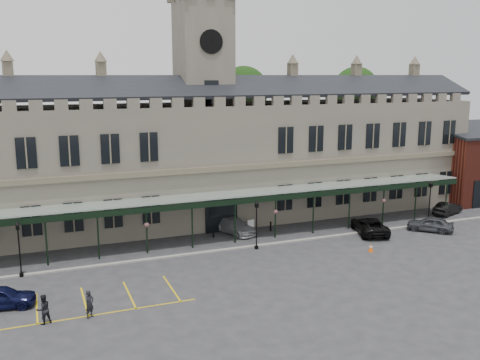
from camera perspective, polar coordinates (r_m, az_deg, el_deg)
name	(u,v)px	position (r m, az deg, el deg)	size (l,w,h in m)	color
ground	(268,269)	(42.42, 3.02, -9.46)	(140.00, 140.00, 0.00)	#2D2D30
station_building	(205,158)	(55.21, -3.79, 2.33)	(60.00, 10.36, 17.30)	#605A50
clock_tower	(204,93)	(54.67, -3.91, 9.24)	(5.60, 5.60, 24.80)	#605A50
canopy	(234,216)	(48.24, -0.64, -3.88)	(50.00, 4.10, 4.30)	#8C9E93
brick_annex	(478,165)	(71.29, 24.06, 1.51)	(12.40, 8.36, 9.23)	#5D1F16
kerb	(242,247)	(47.16, 0.23, -7.21)	(60.00, 0.40, 0.12)	gray
parking_markings	(85,304)	(37.74, -16.18, -12.61)	(16.00, 6.00, 0.01)	gold
tree_behind_mid	(244,92)	(65.87, 0.40, 9.34)	(6.00, 6.00, 16.00)	#332314
tree_behind_right	(356,91)	(73.36, 12.23, 9.28)	(6.00, 6.00, 16.00)	#332314
lamp_post_left	(19,244)	(43.26, -22.51, -6.32)	(0.41, 0.41, 4.33)	black
lamp_post_mid	(257,220)	(46.27, 1.78, -4.29)	(0.42, 0.42, 4.39)	black
lamp_post_right	(430,199)	(56.78, 19.59, -1.90)	(0.44, 0.44, 4.60)	black
traffic_cone	(371,248)	(47.55, 13.78, -7.05)	(0.42, 0.42, 0.67)	#F45507
sign_board	(251,227)	(51.32, 1.17, -4.99)	(0.75, 0.26, 1.32)	black
bollard_left	(213,233)	(50.07, -2.86, -5.64)	(0.16, 0.16, 0.92)	black
bollard_right	(271,226)	(52.10, 3.28, -4.96)	(0.17, 0.17, 0.95)	black
car_left_a	(1,297)	(38.77, -24.12, -11.34)	(1.73, 4.30, 1.46)	black
car_taxi	(234,226)	(51.32, -0.61, -4.90)	(2.03, 5.00, 1.45)	#9FA2A6
car_van	(370,226)	(52.69, 13.66, -4.74)	(2.55, 5.53, 1.54)	black
car_right_a	(430,224)	(55.06, 19.64, -4.44)	(1.73, 4.29, 1.46)	#3A3D42
car_right_b	(448,208)	(62.21, 21.27, -2.84)	(1.44, 4.14, 1.37)	black
person_a	(90,304)	(35.42, -15.75, -12.63)	(0.65, 0.43, 1.78)	black
person_b	(43,309)	(35.47, -20.24, -12.81)	(0.91, 0.71, 1.87)	black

